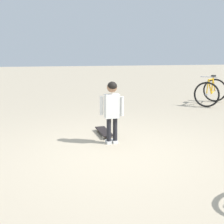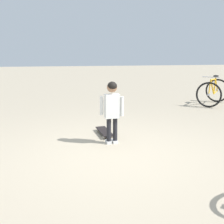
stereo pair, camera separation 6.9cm
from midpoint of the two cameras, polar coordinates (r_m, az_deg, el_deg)
ground_plane at (r=4.36m, az=1.24°, el=-8.69°), size 50.00×50.00×0.00m
child_person at (r=4.74m, az=0.42°, el=1.26°), size 0.21×0.38×1.06m
skateboard at (r=5.39m, az=-1.14°, el=-3.93°), size 0.69×0.26×0.07m
bicycle_far at (r=8.82m, az=19.79°, el=3.84°), size 1.27×1.25×0.85m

